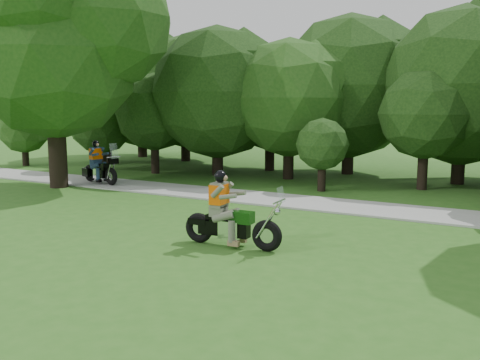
% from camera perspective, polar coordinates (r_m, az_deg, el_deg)
% --- Properties ---
extents(ground, '(100.00, 100.00, 0.00)m').
position_cam_1_polar(ground, '(9.90, -5.60, -10.54)').
color(ground, '#2F651D').
rests_on(ground, ground).
extents(walkway, '(60.00, 2.20, 0.06)m').
position_cam_1_polar(walkway, '(16.87, 10.17, -2.68)').
color(walkway, '#9C9C97').
rests_on(walkway, ground).
extents(tree_line, '(39.19, 12.58, 7.84)m').
position_cam_1_polar(tree_line, '(23.08, 18.69, 9.05)').
color(tree_line, black).
rests_on(tree_line, ground).
extents(big_tree_west, '(8.64, 6.56, 9.96)m').
position_cam_1_polar(big_tree_west, '(21.72, -18.80, 14.59)').
color(big_tree_west, black).
rests_on(big_tree_west, ground).
extents(chopper_motorcycle, '(2.39, 0.64, 1.71)m').
position_cam_1_polar(chopper_motorcycle, '(11.91, -1.36, -4.14)').
color(chopper_motorcycle, black).
rests_on(chopper_motorcycle, ground).
extents(touring_motorcycle, '(2.17, 1.02, 1.67)m').
position_cam_1_polar(touring_motorcycle, '(21.72, -14.89, 1.29)').
color(touring_motorcycle, black).
rests_on(touring_motorcycle, walkway).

